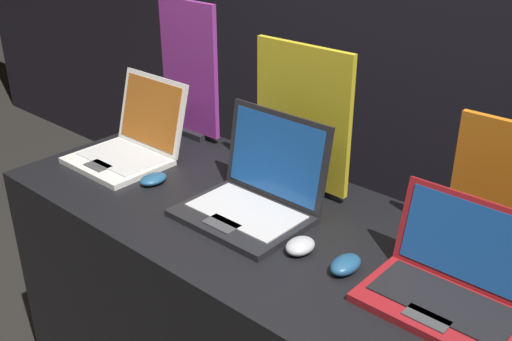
% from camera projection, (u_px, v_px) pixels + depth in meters
% --- Properties ---
extents(display_counter, '(1.71, 0.75, 0.90)m').
position_uv_depth(display_counter, '(255.00, 329.00, 2.04)').
color(display_counter, black).
rests_on(display_counter, ground_plane).
extents(laptop_front, '(0.33, 0.35, 0.28)m').
position_uv_depth(laptop_front, '(131.00, 142.00, 2.18)').
color(laptop_front, silver).
rests_on(laptop_front, display_counter).
extents(mouse_front, '(0.07, 0.10, 0.03)m').
position_uv_depth(mouse_front, '(153.00, 179.00, 2.02)').
color(mouse_front, navy).
rests_on(mouse_front, display_counter).
extents(promo_stand_front, '(0.29, 0.07, 0.53)m').
position_uv_depth(promo_stand_front, '(190.00, 73.00, 2.31)').
color(promo_stand_front, black).
rests_on(promo_stand_front, display_counter).
extents(laptop_middle, '(0.38, 0.33, 0.29)m').
position_uv_depth(laptop_middle, '(255.00, 192.00, 1.82)').
color(laptop_middle, black).
rests_on(laptop_middle, display_counter).
extents(mouse_middle, '(0.07, 0.09, 0.04)m').
position_uv_depth(mouse_middle, '(300.00, 246.00, 1.64)').
color(mouse_middle, '#B2B2B7').
rests_on(mouse_middle, display_counter).
extents(promo_stand_middle, '(0.36, 0.07, 0.48)m').
position_uv_depth(promo_stand_middle, '(302.00, 123.00, 1.90)').
color(promo_stand_middle, black).
rests_on(promo_stand_middle, display_counter).
extents(laptop_back, '(0.38, 0.28, 0.24)m').
position_uv_depth(laptop_back, '(452.00, 282.00, 1.43)').
color(laptop_back, maroon).
rests_on(laptop_back, display_counter).
extents(mouse_back, '(0.07, 0.11, 0.04)m').
position_uv_depth(mouse_back, '(346.00, 265.00, 1.56)').
color(mouse_back, navy).
rests_on(mouse_back, display_counter).
extents(promo_stand_back, '(0.29, 0.07, 0.39)m').
position_uv_depth(promo_stand_back, '(505.00, 196.00, 1.56)').
color(promo_stand_back, black).
rests_on(promo_stand_back, display_counter).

